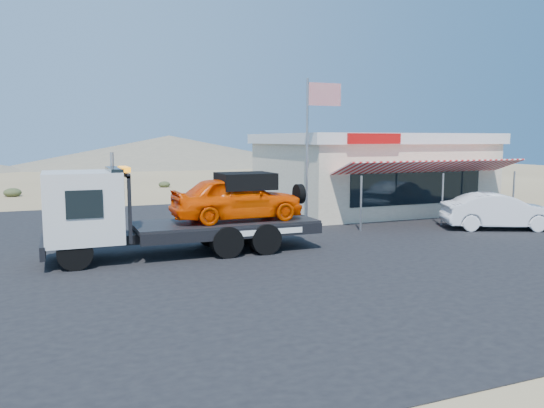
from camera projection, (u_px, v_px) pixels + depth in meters
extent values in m
plane|color=#8E7351|center=(230.00, 264.00, 15.57)|extent=(120.00, 120.00, 0.00)
cube|color=black|center=(257.00, 241.00, 19.08)|extent=(32.00, 24.00, 0.02)
cylinder|color=black|center=(75.00, 253.00, 14.66)|extent=(0.97, 0.29, 0.97)
cylinder|color=black|center=(73.00, 241.00, 16.45)|extent=(0.97, 0.29, 0.97)
cylinder|color=black|center=(226.00, 241.00, 16.31)|extent=(0.97, 0.54, 0.97)
cylinder|color=black|center=(209.00, 231.00, 18.10)|extent=(0.97, 0.54, 0.97)
cylinder|color=black|center=(265.00, 239.00, 16.79)|extent=(0.97, 0.54, 0.97)
cylinder|color=black|center=(244.00, 229.00, 18.58)|extent=(0.97, 0.54, 0.97)
cube|color=black|center=(194.00, 233.00, 16.90)|extent=(7.98, 0.97, 0.29)
cube|color=silver|center=(83.00, 206.00, 15.53)|extent=(2.14, 2.29, 2.04)
cube|color=black|center=(114.00, 182.00, 15.79)|extent=(0.34, 1.95, 0.88)
cube|color=black|center=(125.00, 206.00, 15.99)|extent=(0.10, 2.14, 1.95)
cube|color=orange|center=(124.00, 169.00, 15.86)|extent=(0.24, 1.17, 0.15)
cube|color=black|center=(226.00, 223.00, 17.27)|extent=(5.84, 2.24, 0.15)
imported|color=#FC4A00|center=(237.00, 198.00, 17.32)|extent=(4.29, 1.72, 1.46)
cube|color=black|center=(245.00, 181.00, 17.36)|extent=(1.75, 1.46, 0.54)
imported|color=white|center=(499.00, 211.00, 21.42)|extent=(4.65, 3.22, 1.45)
cube|color=beige|center=(369.00, 176.00, 27.59)|extent=(10.00, 8.00, 3.40)
cube|color=white|center=(370.00, 139.00, 27.35)|extent=(10.40, 8.40, 0.50)
cube|color=red|center=(375.00, 139.00, 22.50)|extent=(2.60, 0.12, 0.45)
cube|color=black|center=(418.00, 187.00, 23.92)|extent=(7.00, 0.06, 1.60)
cube|color=red|center=(431.00, 166.00, 23.00)|extent=(9.00, 1.73, 0.61)
cylinder|color=#99999E|center=(361.00, 203.00, 20.92)|extent=(0.08, 0.08, 2.20)
cylinder|color=#99999E|center=(442.00, 199.00, 22.42)|extent=(0.08, 0.08, 2.20)
cylinder|color=#99999E|center=(513.00, 195.00, 23.93)|extent=(0.08, 0.08, 2.20)
cylinder|color=#99999E|center=(307.00, 155.00, 21.11)|extent=(0.10, 0.10, 6.00)
cube|color=#B20C14|center=(324.00, 94.00, 21.11)|extent=(1.50, 0.02, 0.90)
ellipsoid|color=#303B1F|center=(12.00, 192.00, 33.97)|extent=(1.08, 1.08, 0.58)
ellipsoid|color=#303B1F|center=(164.00, 184.00, 40.66)|extent=(0.89, 0.89, 0.48)
cone|color=#726B59|center=(170.00, 151.00, 72.36)|extent=(44.00, 44.00, 4.20)
cone|color=#726B59|center=(373.00, 154.00, 80.06)|extent=(32.00, 32.00, 3.00)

